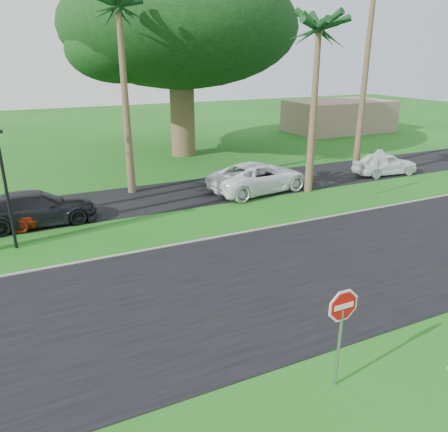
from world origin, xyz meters
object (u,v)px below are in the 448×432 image
Objects in this scene: stop_sign_far at (378,162)px; stop_sign_near at (342,319)px; car_minivan at (259,177)px; car_dark at (36,208)px; car_pickup at (385,164)px.

stop_sign_near is at bearing 43.73° from stop_sign_far.
car_dark is at bearing 82.70° from car_minivan.
stop_sign_far is at bearing 43.73° from stop_sign_near.
stop_sign_near reaches higher than car_minivan.
stop_sign_near is at bearing 148.71° from car_minivan.
stop_sign_near is 15.38m from car_minivan.
car_pickup is (9.06, -0.21, -0.11)m from car_minivan.
stop_sign_far is (11.50, 11.00, 0.00)m from stop_sign_near.
stop_sign_near is 20.51m from car_pickup.
stop_sign_near is at bearing -158.65° from car_dark.
car_dark is 20.56m from car_pickup.
stop_sign_far reaches higher than car_minivan.
car_minivan is (-5.54, 3.14, -0.97)m from stop_sign_far.
stop_sign_far is 0.45× the size of car_minivan.
stop_sign_far is at bearing 136.21° from car_pickup.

